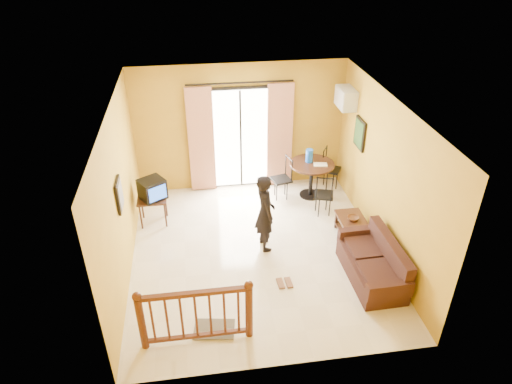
{
  "coord_description": "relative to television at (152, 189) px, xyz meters",
  "views": [
    {
      "loc": [
        -0.98,
        -6.53,
        5.29
      ],
      "look_at": [
        0.01,
        0.2,
        1.17
      ],
      "focal_mm": 32.0,
      "sensor_mm": 36.0,
      "label": 1
    }
  ],
  "objects": [
    {
      "name": "tv_table",
      "position": [
        -0.03,
        0.0,
        -0.28
      ],
      "size": [
        0.57,
        0.47,
        0.57
      ],
      "color": "black",
      "rests_on": "ground"
    },
    {
      "name": "room_shell",
      "position": [
        1.87,
        -1.24,
        0.93
      ],
      "size": [
        5.0,
        5.0,
        5.0
      ],
      "color": "white",
      "rests_on": "ground"
    },
    {
      "name": "botanical_print",
      "position": [
        4.08,
        0.06,
        0.88
      ],
      "size": [
        0.05,
        0.5,
        0.6
      ],
      "color": "black",
      "rests_on": "room_shell"
    },
    {
      "name": "picture_left",
      "position": [
        -0.35,
        -1.44,
        0.78
      ],
      "size": [
        0.05,
        0.42,
        0.52
      ],
      "color": "black",
      "rests_on": "room_shell"
    },
    {
      "name": "water_jug",
      "position": [
        3.27,
        0.64,
        0.17
      ],
      "size": [
        0.15,
        0.15,
        0.29
      ],
      "primitive_type": "cylinder",
      "color": "blue",
      "rests_on": "dining_table"
    },
    {
      "name": "standing_person",
      "position": [
        2.03,
        -1.09,
        -0.02
      ],
      "size": [
        0.43,
        0.59,
        1.5
      ],
      "primitive_type": "imported",
      "rotation": [
        0.0,
        0.0,
        1.7
      ],
      "color": "black",
      "rests_on": "ground"
    },
    {
      "name": "dining_table",
      "position": [
        3.32,
        0.56,
        -0.14
      ],
      "size": [
        0.95,
        0.95,
        0.79
      ],
      "color": "black",
      "rests_on": "ground"
    },
    {
      "name": "doormat",
      "position": [
        0.96,
        -2.98,
        -0.76
      ],
      "size": [
        0.66,
        0.49,
        0.02
      ],
      "primitive_type": "cube",
      "rotation": [
        0.0,
        0.0,
        -0.16
      ],
      "color": "#544E43",
      "rests_on": "ground"
    },
    {
      "name": "ground",
      "position": [
        1.87,
        -1.24,
        -0.77
      ],
      "size": [
        5.0,
        5.0,
        0.0
      ],
      "primitive_type": "plane",
      "color": "beige",
      "rests_on": "ground"
    },
    {
      "name": "sandals",
      "position": [
        2.2,
        -2.15,
        -0.76
      ],
      "size": [
        0.25,
        0.25,
        0.03
      ],
      "color": "brown",
      "rests_on": "ground"
    },
    {
      "name": "dining_chairs",
      "position": [
        3.3,
        0.41,
        -0.77
      ],
      "size": [
        1.71,
        1.55,
        0.95
      ],
      "color": "black",
      "rests_on": "ground"
    },
    {
      "name": "balcony_door",
      "position": [
        1.87,
        1.19,
        0.41
      ],
      "size": [
        2.25,
        0.14,
        2.46
      ],
      "color": "black",
      "rests_on": "ground"
    },
    {
      "name": "television",
      "position": [
        0.0,
        0.0,
        0.0
      ],
      "size": [
        0.6,
        0.58,
        0.41
      ],
      "rotation": [
        0.0,
        0.0,
        0.56
      ],
      "color": "black",
      "rests_on": "tv_table"
    },
    {
      "name": "sofa",
      "position": [
        3.72,
        -2.21,
        -0.49
      ],
      "size": [
        0.77,
        1.6,
        0.76
      ],
      "rotation": [
        0.0,
        0.0,
        0.02
      ],
      "color": "black",
      "rests_on": "ground"
    },
    {
      "name": "coffee_table",
      "position": [
        3.72,
        -1.1,
        -0.51
      ],
      "size": [
        0.49,
        0.89,
        0.4
      ],
      "color": "black",
      "rests_on": "ground"
    },
    {
      "name": "bowl",
      "position": [
        3.72,
        -1.04,
        -0.34
      ],
      "size": [
        0.23,
        0.23,
        0.07
      ],
      "primitive_type": "imported",
      "rotation": [
        0.0,
        0.0,
        0.04
      ],
      "color": "brown",
      "rests_on": "coffee_table"
    },
    {
      "name": "air_conditioner",
      "position": [
        3.96,
        0.71,
        1.38
      ],
      "size": [
        0.31,
        0.6,
        0.4
      ],
      "color": "silver",
      "rests_on": "room_shell"
    },
    {
      "name": "serving_tray",
      "position": [
        3.47,
        0.46,
        0.03
      ],
      "size": [
        0.31,
        0.23,
        0.02
      ],
      "primitive_type": "cube",
      "rotation": [
        0.0,
        0.0,
        -0.17
      ],
      "color": "silver",
      "rests_on": "dining_table"
    },
    {
      "name": "stair_balustrade",
      "position": [
        0.72,
        -3.14,
        -0.21
      ],
      "size": [
        1.63,
        0.13,
        1.04
      ],
      "color": "#471E0F",
      "rests_on": "ground"
    }
  ]
}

